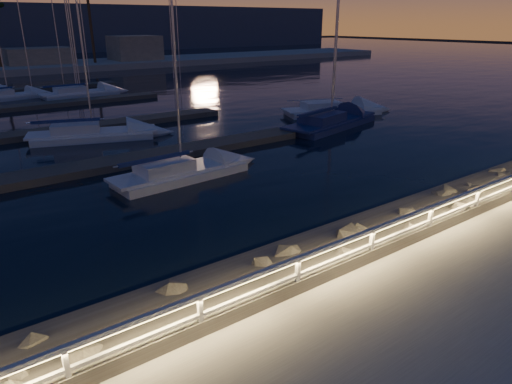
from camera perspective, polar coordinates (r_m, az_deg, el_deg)
ground at (r=14.02m, az=11.40°, el=-9.41°), size 400.00×400.00×0.00m
harbor_water at (r=41.01m, az=-22.84°, el=7.90°), size 400.00×440.00×0.60m
guard_rail at (r=13.61m, az=11.43°, el=-6.68°), size 44.11×0.12×1.06m
riprap at (r=15.64m, az=9.96°, el=-6.85°), size 37.19×2.99×1.44m
floating_docks at (r=42.14m, az=-23.39°, el=8.91°), size 22.00×36.00×0.40m
sailboat_b at (r=23.32m, az=-9.70°, el=2.58°), size 7.49×2.71×12.52m
sailboat_c at (r=32.94m, az=-20.08°, el=6.92°), size 8.57×4.92×14.06m
sailboat_d at (r=35.00m, az=9.10°, el=8.67°), size 9.70×4.77×15.81m
sailboat_h at (r=40.16m, az=9.26°, el=10.15°), size 8.91×5.27×14.59m
sailboat_k at (r=53.75m, az=-28.73°, el=10.50°), size 7.49×3.41×12.29m
sailboat_l at (r=52.93m, az=-21.29°, el=11.50°), size 8.36×2.90×13.92m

